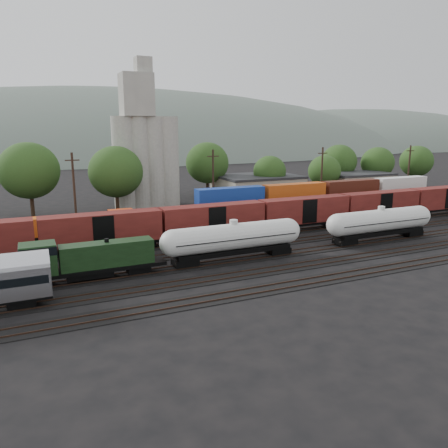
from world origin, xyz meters
name	(u,v)px	position (x,y,z in m)	size (l,w,h in m)	color
ground	(195,253)	(0.00, 0.00, 0.00)	(600.00, 600.00, 0.00)	black
tracks	(195,253)	(0.00, 0.00, 0.05)	(180.00, 33.20, 0.20)	black
green_locomotive	(80,259)	(-14.53, -5.00, 2.43)	(16.01, 2.83, 4.24)	black
tank_car_a	(234,238)	(3.10, -5.00, 2.83)	(18.22, 3.26, 4.78)	silver
tank_car_b	(380,222)	(26.08, -5.00, 2.80)	(18.02, 3.23, 4.72)	silver
orange_locomotive	(151,222)	(-2.90, 10.00, 2.41)	(16.81, 2.80, 4.20)	black
boxcar_string	(161,224)	(-2.94, 5.00, 3.12)	(153.60, 2.90, 4.20)	black
container_wall	(102,217)	(-8.98, 15.00, 2.70)	(163.49, 2.60, 5.80)	black
grain_silo	(145,151)	(3.28, 36.00, 11.26)	(13.40, 5.00, 29.00)	#A4A196
industrial_sheds	(164,194)	(6.63, 35.25, 2.56)	(119.38, 17.26, 5.10)	#9E937F
tree_band	(117,170)	(-2.15, 37.98, 7.46)	(165.62, 22.54, 13.43)	black
utility_poles	(148,185)	(0.00, 22.00, 6.21)	(122.20, 0.36, 12.00)	black
distant_hills	(94,182)	(23.92, 260.00, -20.56)	(860.00, 286.00, 130.00)	#59665B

